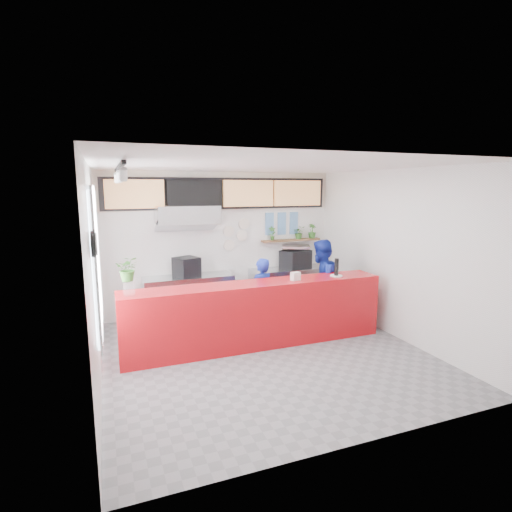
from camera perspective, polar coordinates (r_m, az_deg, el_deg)
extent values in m
plane|color=slate|center=(6.69, 1.38, -13.79)|extent=(5.00, 5.00, 0.00)
plane|color=silver|center=(6.15, 1.49, 12.80)|extent=(5.00, 5.00, 0.00)
plane|color=white|center=(8.58, -4.92, 1.87)|extent=(5.00, 0.00, 5.00)
plane|color=white|center=(5.80, -22.10, -2.65)|extent=(0.00, 5.00, 5.00)
plane|color=white|center=(7.55, 19.28, 0.26)|extent=(0.00, 5.00, 5.00)
cube|color=#AD0C12|center=(6.85, 0.12, -8.31)|extent=(4.50, 0.60, 1.10)
cube|color=beige|center=(8.49, -5.01, 9.23)|extent=(5.00, 0.02, 0.80)
cube|color=#B2B5BA|center=(8.33, -9.56, -5.87)|extent=(1.80, 0.60, 0.90)
cube|color=black|center=(8.17, -9.89, -1.54)|extent=(0.56, 0.56, 0.39)
cube|color=#B2B5BA|center=(7.99, -9.84, 5.86)|extent=(1.20, 0.70, 0.35)
cube|color=#B2B5BA|center=(8.01, -9.79, 4.43)|extent=(1.20, 0.69, 0.31)
cube|color=#B2B5BA|center=(9.04, 4.92, -4.52)|extent=(1.80, 0.60, 0.90)
cube|color=black|center=(8.95, 5.66, -0.43)|extent=(0.72, 0.61, 0.39)
cube|color=#B4B7BC|center=(8.91, 5.69, 1.35)|extent=(0.73, 0.64, 0.06)
cube|color=brown|center=(9.06, 5.04, 2.28)|extent=(1.40, 0.18, 0.04)
cube|color=tan|center=(8.08, -16.94, 8.47)|extent=(1.10, 0.10, 0.55)
cube|color=black|center=(8.24, -8.78, 8.79)|extent=(1.10, 0.10, 0.55)
cube|color=tan|center=(8.56, -1.09, 8.93)|extent=(1.10, 0.10, 0.55)
cube|color=tan|center=(9.02, 5.95, 8.92)|extent=(1.10, 0.10, 0.55)
cube|color=black|center=(8.46, -4.95, 8.89)|extent=(4.80, 0.04, 0.65)
cube|color=silver|center=(6.06, -21.89, -0.21)|extent=(0.04, 2.20, 1.90)
cube|color=#B2B5BA|center=(6.06, -21.71, -0.20)|extent=(0.03, 2.30, 2.00)
cylinder|color=black|center=(4.82, -22.22, 1.59)|extent=(0.05, 0.30, 0.30)
cylinder|color=white|center=(4.82, -21.86, 1.61)|extent=(0.02, 0.26, 0.26)
cube|color=black|center=(5.69, -18.94, 11.92)|extent=(0.05, 2.40, 0.04)
cylinder|color=silver|center=(8.57, -3.92, 3.55)|extent=(0.24, 0.03, 0.24)
cylinder|color=silver|center=(8.67, -2.02, 2.97)|extent=(0.24, 0.03, 0.24)
cylinder|color=silver|center=(8.60, -3.90, 1.56)|extent=(0.24, 0.03, 0.24)
cylinder|color=silver|center=(8.66, -1.71, 4.63)|extent=(0.24, 0.03, 0.24)
cube|color=#598CBF|center=(8.87, 1.94, 5.40)|extent=(0.20, 0.02, 0.25)
cube|color=#598CBF|center=(9.00, 3.71, 5.45)|extent=(0.20, 0.02, 0.25)
cube|color=#598CBF|center=(9.12, 5.43, 5.48)|extent=(0.20, 0.02, 0.25)
cube|color=#598CBF|center=(8.90, 1.93, 3.80)|extent=(0.20, 0.02, 0.25)
cube|color=#598CBF|center=(9.02, 3.69, 3.86)|extent=(0.20, 0.02, 0.25)
cube|color=#598CBF|center=(9.15, 5.41, 3.92)|extent=(0.20, 0.02, 0.25)
imported|color=navy|center=(7.36, 0.76, -5.75)|extent=(0.59, 0.47, 1.41)
imported|color=navy|center=(7.86, 9.19, -3.82)|extent=(1.04, 1.00, 1.69)
imported|color=#326724|center=(8.84, 2.32, 3.27)|extent=(0.17, 0.12, 0.31)
imported|color=#326724|center=(9.13, 6.18, 3.37)|extent=(0.32, 0.29, 0.29)
imported|color=#326724|center=(9.28, 8.00, 3.54)|extent=(0.20, 0.18, 0.33)
cylinder|color=silver|center=(6.18, -17.66, -4.47)|extent=(0.18, 0.18, 0.21)
imported|color=#326724|center=(6.12, -17.81, -1.74)|extent=(0.37, 0.34, 0.37)
cube|color=white|center=(6.89, 5.65, -2.90)|extent=(0.18, 0.14, 0.14)
cylinder|color=white|center=(7.32, 11.38, -2.79)|extent=(0.24, 0.24, 0.02)
cylinder|color=black|center=(7.29, 11.43, -1.56)|extent=(0.10, 0.10, 0.31)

